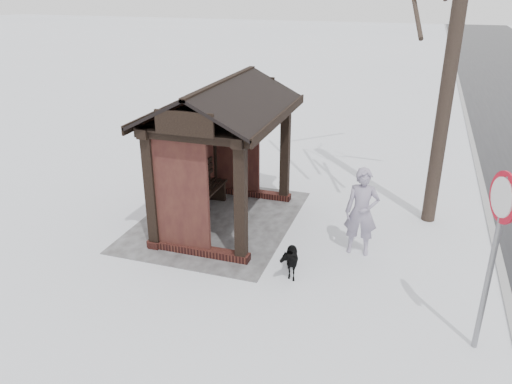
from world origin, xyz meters
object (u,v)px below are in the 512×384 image
at_px(bus_shelter, 217,125).
at_px(dog, 288,258).
at_px(road_sign, 497,229).
at_px(pedestrian, 362,212).

bearing_deg(bus_shelter, dog, 50.72).
height_order(bus_shelter, dog, bus_shelter).
bearing_deg(bus_shelter, road_sign, 62.13).
distance_m(pedestrian, road_sign, 3.13).
bearing_deg(dog, bus_shelter, 122.66).
bearing_deg(dog, road_sign, -36.81).
relative_size(bus_shelter, dog, 4.79).
xyz_separation_m(dog, road_sign, (1.03, 3.04, 1.58)).
relative_size(dog, road_sign, 0.28).
xyz_separation_m(bus_shelter, dog, (1.63, 1.99, -1.85)).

